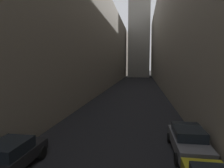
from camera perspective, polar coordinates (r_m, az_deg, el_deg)
The scene contains 5 objects.
ground_plane at distance 44.37m, azimuth 6.52°, elevation -1.06°, with size 264.00×264.00×0.00m, color black.
building_block_left at distance 48.06m, azimuth -6.83°, elevation 11.41°, with size 11.16×108.00×20.05m, color #756B5B.
building_block_right at distance 47.88m, azimuth 22.68°, elevation 13.75°, with size 14.48×108.00×24.52m, color #756B5B.
parked_car_left_second at distance 11.06m, azimuth -27.42°, elevation -18.02°, with size 1.90×4.47×1.48m.
parked_car_right_third at distance 12.61m, azimuth 21.05°, elevation -14.74°, with size 1.95×4.47×1.49m.
Camera 1 is at (1.77, 3.95, 5.07)m, focal length 31.88 mm.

